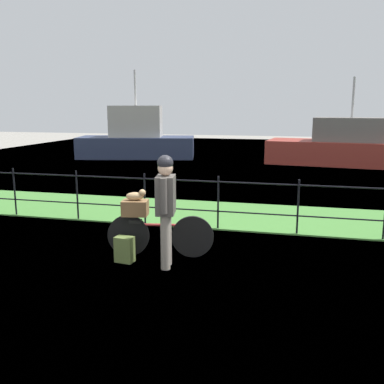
# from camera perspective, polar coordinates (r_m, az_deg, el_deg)

# --- Properties ---
(ground_plane) EXTENTS (60.00, 60.00, 0.00)m
(ground_plane) POSITION_cam_1_polar(r_m,az_deg,el_deg) (6.53, -0.08, -10.00)
(ground_plane) COLOR gray
(grass_strip) EXTENTS (27.00, 2.40, 0.03)m
(grass_strip) POSITION_cam_1_polar(r_m,az_deg,el_deg) (9.60, 4.68, -3.00)
(grass_strip) COLOR #478438
(grass_strip) RESTS_ON ground
(harbor_water) EXTENTS (30.00, 30.00, 0.00)m
(harbor_water) POSITION_cam_1_polar(r_m,az_deg,el_deg) (17.46, 9.00, 3.28)
(harbor_water) COLOR #60849E
(harbor_water) RESTS_ON ground
(iron_fence) EXTENTS (18.04, 0.04, 1.05)m
(iron_fence) POSITION_cam_1_polar(r_m,az_deg,el_deg) (8.36, 3.46, -0.95)
(iron_fence) COLOR black
(iron_fence) RESTS_ON ground
(bicycle_main) EXTENTS (1.68, 0.35, 0.67)m
(bicycle_main) POSITION_cam_1_polar(r_m,az_deg,el_deg) (6.94, -4.34, -5.65)
(bicycle_main) COLOR black
(bicycle_main) RESTS_ON ground
(wooden_crate) EXTENTS (0.44, 0.35, 0.24)m
(wooden_crate) POSITION_cam_1_polar(r_m,az_deg,el_deg) (6.89, -7.49, -2.08)
(wooden_crate) COLOR brown
(wooden_crate) RESTS_ON bicycle_main
(terrier_dog) EXTENTS (0.32, 0.19, 0.18)m
(terrier_dog) POSITION_cam_1_polar(r_m,az_deg,el_deg) (6.84, -7.33, -0.47)
(terrier_dog) COLOR tan
(terrier_dog) RESTS_ON wooden_crate
(cyclist_person) EXTENTS (0.33, 0.53, 1.68)m
(cyclist_person) POSITION_cam_1_polar(r_m,az_deg,el_deg) (6.32, -3.48, -1.24)
(cyclist_person) COLOR gray
(cyclist_person) RESTS_ON ground
(backpack_on_paving) EXTENTS (0.30, 0.21, 0.40)m
(backpack_on_paving) POSITION_cam_1_polar(r_m,az_deg,el_deg) (6.81, -8.86, -7.46)
(backpack_on_paving) COLOR olive
(backpack_on_paving) RESTS_ON ground
(moored_boat_near) EXTENTS (5.64, 3.14, 4.00)m
(moored_boat_near) POSITION_cam_1_polar(r_m,az_deg,el_deg) (20.57, -7.33, 6.92)
(moored_boat_near) COLOR #2D3856
(moored_boat_near) RESTS_ON ground
(moored_boat_mid) EXTENTS (6.79, 3.01, 3.52)m
(moored_boat_mid) POSITION_cam_1_polar(r_m,az_deg,el_deg) (18.93, 20.04, 5.51)
(moored_boat_mid) COLOR #9E3328
(moored_boat_mid) RESTS_ON ground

